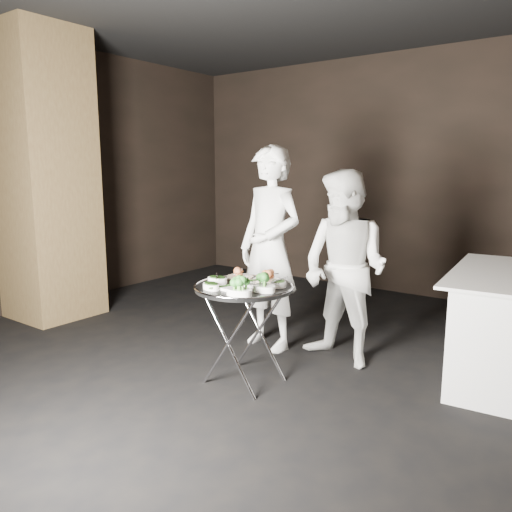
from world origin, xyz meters
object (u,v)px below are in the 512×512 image
Objects in this scene: tray_stand at (244,330)px; waiter_right at (345,269)px; serving_tray at (244,287)px; waiter_left at (270,249)px.

tray_stand is 0.46× the size of waiter_right.
serving_tray is at bearing -107.15° from waiter_right.
tray_stand is 0.94m from waiter_left.
serving_tray is 0.82m from waiter_left.
waiter_right is (0.42, 0.79, 0.39)m from tray_stand.
tray_stand is 0.33m from serving_tray.
serving_tray is 0.46× the size of waiter_right.
waiter_right is at bearing 62.09° from tray_stand.
waiter_right is at bearing 13.00° from waiter_left.
serving_tray is 0.41× the size of waiter_left.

